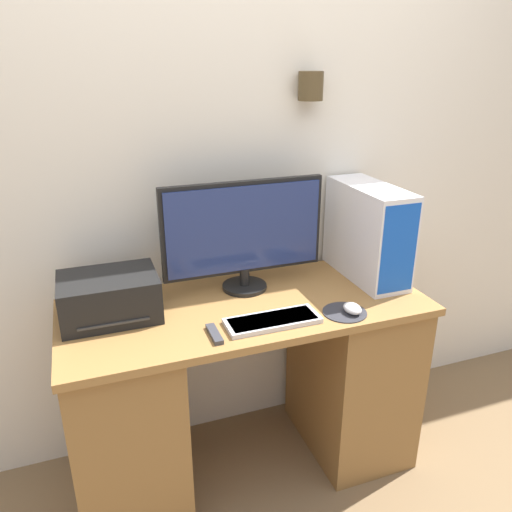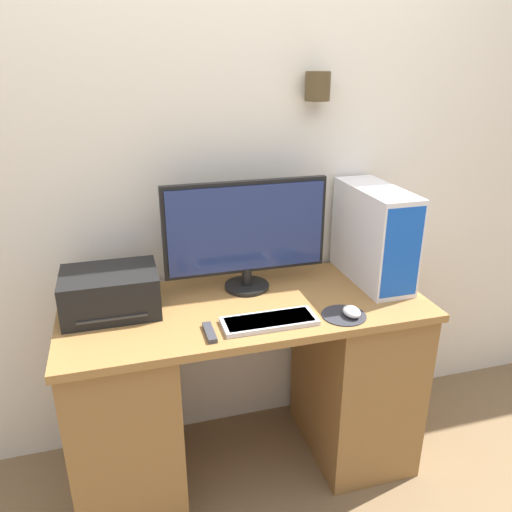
% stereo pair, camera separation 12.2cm
% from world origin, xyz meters
% --- Properties ---
extents(wall_back, '(6.40, 0.15, 2.70)m').
position_xyz_m(wall_back, '(0.00, 0.65, 1.35)').
color(wall_back, silver).
rests_on(wall_back, ground_plane).
extents(desk, '(1.40, 0.59, 0.80)m').
position_xyz_m(desk, '(0.00, 0.30, 0.41)').
color(desk, olive).
rests_on(desk, ground_plane).
extents(monitor, '(0.66, 0.18, 0.45)m').
position_xyz_m(monitor, '(0.04, 0.44, 1.04)').
color(monitor, black).
rests_on(monitor, desk).
extents(keyboard, '(0.34, 0.13, 0.02)m').
position_xyz_m(keyboard, '(0.04, 0.12, 0.81)').
color(keyboard, silver).
rests_on(keyboard, desk).
extents(mousepad, '(0.16, 0.16, 0.00)m').
position_xyz_m(mousepad, '(0.32, 0.10, 0.80)').
color(mousepad, '#2D2D33').
rests_on(mousepad, desk).
extents(mouse, '(0.06, 0.08, 0.03)m').
position_xyz_m(mouse, '(0.34, 0.09, 0.82)').
color(mouse, silver).
rests_on(mouse, mousepad).
extents(computer_tower, '(0.18, 0.45, 0.40)m').
position_xyz_m(computer_tower, '(0.57, 0.38, 0.99)').
color(computer_tower, white).
rests_on(computer_tower, desk).
extents(printer, '(0.35, 0.26, 0.16)m').
position_xyz_m(printer, '(-0.50, 0.37, 0.88)').
color(printer, black).
rests_on(printer, desk).
extents(remote_control, '(0.03, 0.13, 0.02)m').
position_xyz_m(remote_control, '(-0.18, 0.11, 0.80)').
color(remote_control, '#38383D').
rests_on(remote_control, desk).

